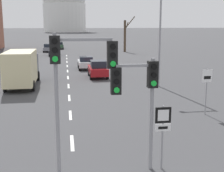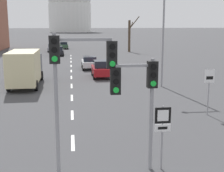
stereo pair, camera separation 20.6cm
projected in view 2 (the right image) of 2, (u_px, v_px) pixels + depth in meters
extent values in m
cube|color=silver|center=(73.00, 142.00, 14.43)|extent=(0.16, 2.00, 0.01)
cube|color=silver|center=(72.00, 115.00, 18.81)|extent=(0.16, 2.00, 0.01)
cube|color=silver|center=(72.00, 98.00, 23.18)|extent=(0.16, 2.00, 0.01)
cube|color=silver|center=(72.00, 86.00, 27.55)|extent=(0.16, 2.00, 0.01)
cube|color=silver|center=(71.00, 77.00, 31.93)|extent=(0.16, 2.00, 0.01)
cube|color=silver|center=(71.00, 71.00, 36.30)|extent=(0.16, 2.00, 0.01)
cube|color=silver|center=(71.00, 66.00, 40.68)|extent=(0.16, 2.00, 0.01)
cube|color=silver|center=(71.00, 62.00, 45.05)|extent=(0.16, 2.00, 0.01)
cube|color=silver|center=(71.00, 58.00, 49.43)|extent=(0.16, 2.00, 0.01)
cube|color=silver|center=(71.00, 56.00, 53.80)|extent=(0.16, 2.00, 0.01)
cylinder|color=gray|center=(151.00, 115.00, 11.43)|extent=(0.14, 0.14, 4.20)
cube|color=black|center=(152.00, 74.00, 11.13)|extent=(0.36, 0.28, 0.96)
cylinder|color=black|center=(154.00, 67.00, 10.90)|extent=(0.20, 0.06, 0.20)
cylinder|color=black|center=(154.00, 75.00, 10.96)|extent=(0.20, 0.06, 0.20)
cylinder|color=green|center=(153.00, 84.00, 11.02)|extent=(0.20, 0.06, 0.20)
cube|color=gray|center=(134.00, 66.00, 10.98)|extent=(1.33, 0.10, 0.10)
cube|color=black|center=(115.00, 81.00, 11.00)|extent=(0.36, 0.28, 0.96)
cylinder|color=black|center=(116.00, 73.00, 10.77)|extent=(0.20, 0.06, 0.20)
cylinder|color=black|center=(116.00, 82.00, 10.83)|extent=(0.20, 0.06, 0.20)
cylinder|color=green|center=(116.00, 90.00, 10.89)|extent=(0.20, 0.06, 0.20)
cylinder|color=gray|center=(57.00, 106.00, 11.02)|extent=(0.14, 0.14, 5.12)
cube|color=black|center=(55.00, 50.00, 10.63)|extent=(0.36, 0.28, 0.96)
cylinder|color=black|center=(54.00, 41.00, 10.40)|extent=(0.20, 0.06, 0.20)
cylinder|color=black|center=(54.00, 50.00, 10.46)|extent=(0.20, 0.06, 0.20)
cylinder|color=green|center=(55.00, 59.00, 10.52)|extent=(0.20, 0.06, 0.20)
cube|color=gray|center=(83.00, 40.00, 10.69)|extent=(1.97, 0.10, 0.10)
cube|color=black|center=(112.00, 55.00, 10.92)|extent=(0.36, 0.28, 0.96)
cylinder|color=black|center=(112.00, 46.00, 10.70)|extent=(0.20, 0.06, 0.20)
cylinder|color=black|center=(112.00, 55.00, 10.75)|extent=(0.20, 0.06, 0.20)
cylinder|color=green|center=(112.00, 64.00, 10.81)|extent=(0.20, 0.06, 0.20)
cylinder|color=gray|center=(162.00, 138.00, 11.58)|extent=(0.07, 0.07, 2.46)
cube|color=black|center=(163.00, 115.00, 11.39)|extent=(0.60, 0.03, 0.60)
cube|color=white|center=(163.00, 116.00, 11.37)|extent=(0.42, 0.01, 0.42)
cube|color=white|center=(163.00, 128.00, 11.48)|extent=(0.60, 0.03, 0.28)
cube|color=black|center=(163.00, 128.00, 11.47)|extent=(0.36, 0.01, 0.10)
cylinder|color=gray|center=(209.00, 92.00, 18.56)|extent=(0.07, 0.07, 2.80)
cube|color=white|center=(210.00, 76.00, 18.35)|extent=(0.60, 0.03, 0.76)
cube|color=black|center=(210.00, 78.00, 18.35)|extent=(0.42, 0.01, 0.19)
cylinder|color=gray|center=(163.00, 32.00, 26.38)|extent=(0.16, 0.16, 9.48)
cube|color=silver|center=(90.00, 63.00, 37.86)|extent=(1.79, 3.96, 0.64)
cube|color=#1E232D|center=(90.00, 59.00, 37.55)|extent=(1.52, 1.90, 0.55)
cylinder|color=black|center=(82.00, 65.00, 39.01)|extent=(0.18, 0.71, 0.71)
cylinder|color=black|center=(96.00, 65.00, 39.22)|extent=(0.18, 0.71, 0.71)
cylinder|color=black|center=(83.00, 68.00, 36.62)|extent=(0.18, 0.71, 0.71)
cylinder|color=black|center=(97.00, 67.00, 36.84)|extent=(0.18, 0.71, 0.71)
cube|color=slate|center=(53.00, 48.00, 61.45)|extent=(1.83, 4.34, 0.61)
cube|color=#1E232D|center=(53.00, 45.00, 61.12)|extent=(1.56, 2.08, 0.63)
cylinder|color=black|center=(49.00, 49.00, 62.71)|extent=(0.18, 0.64, 0.64)
cylinder|color=black|center=(58.00, 49.00, 62.93)|extent=(0.18, 0.64, 0.64)
cylinder|color=black|center=(48.00, 51.00, 60.10)|extent=(0.18, 0.64, 0.64)
cylinder|color=black|center=(57.00, 50.00, 60.32)|extent=(0.18, 0.64, 0.64)
cube|color=#2D4C33|center=(64.00, 46.00, 68.37)|extent=(1.75, 4.57, 0.64)
cube|color=#1E232D|center=(64.00, 43.00, 68.03)|extent=(1.49, 2.19, 0.55)
cylinder|color=black|center=(60.00, 47.00, 69.70)|extent=(0.18, 0.69, 0.69)
cylinder|color=black|center=(68.00, 47.00, 69.92)|extent=(0.18, 0.69, 0.69)
cylinder|color=black|center=(60.00, 48.00, 66.95)|extent=(0.18, 0.69, 0.69)
cylinder|color=black|center=(68.00, 48.00, 67.16)|extent=(0.18, 0.69, 0.69)
cube|color=black|center=(59.00, 52.00, 53.95)|extent=(1.70, 4.29, 0.68)
cube|color=#1E232D|center=(58.00, 48.00, 53.61)|extent=(1.44, 2.06, 0.62)
cylinder|color=black|center=(54.00, 53.00, 55.21)|extent=(0.18, 0.60, 0.60)
cylinder|color=black|center=(63.00, 53.00, 55.41)|extent=(0.18, 0.60, 0.60)
cylinder|color=black|center=(54.00, 55.00, 52.62)|extent=(0.18, 0.60, 0.60)
cylinder|color=black|center=(63.00, 54.00, 52.83)|extent=(0.18, 0.60, 0.60)
cube|color=maroon|center=(101.00, 70.00, 31.89)|extent=(1.78, 3.94, 0.73)
cube|color=#1E232D|center=(101.00, 64.00, 31.56)|extent=(1.51, 1.89, 0.68)
cylinder|color=black|center=(92.00, 72.00, 33.04)|extent=(0.18, 0.68, 0.68)
cylinder|color=black|center=(108.00, 72.00, 33.26)|extent=(0.18, 0.68, 0.68)
cylinder|color=black|center=(94.00, 76.00, 30.67)|extent=(0.18, 0.68, 0.68)
cylinder|color=black|center=(111.00, 76.00, 30.88)|extent=(0.18, 0.68, 0.68)
cube|color=#333842|center=(30.00, 65.00, 30.01)|extent=(2.20, 2.00, 2.10)
cube|color=beige|center=(24.00, 67.00, 26.45)|extent=(2.30, 5.20, 2.70)
cylinder|color=black|center=(18.00, 76.00, 30.08)|extent=(0.24, 0.88, 0.88)
cylinder|color=black|center=(42.00, 76.00, 30.36)|extent=(0.24, 0.88, 0.88)
cylinder|color=black|center=(8.00, 86.00, 25.19)|extent=(0.24, 0.88, 0.88)
cylinder|color=black|center=(36.00, 86.00, 25.47)|extent=(0.24, 0.88, 0.88)
cylinder|color=#473828|center=(129.00, 36.00, 60.42)|extent=(0.46, 0.46, 6.08)
cylinder|color=#473828|center=(131.00, 26.00, 60.33)|extent=(0.89, 0.65, 1.74)
cylinder|color=#473828|center=(134.00, 23.00, 59.36)|extent=(1.70, 1.57, 2.41)
cylinder|color=#473828|center=(129.00, 27.00, 60.74)|extent=(0.37, 1.46, 2.05)
cylinder|color=silver|center=(70.00, 18.00, 207.87)|extent=(28.00, 28.00, 18.67)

